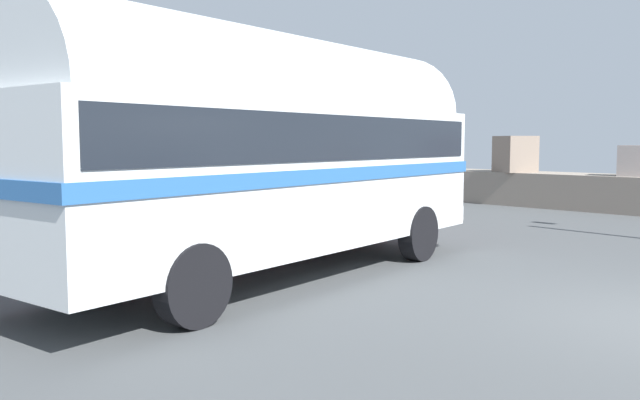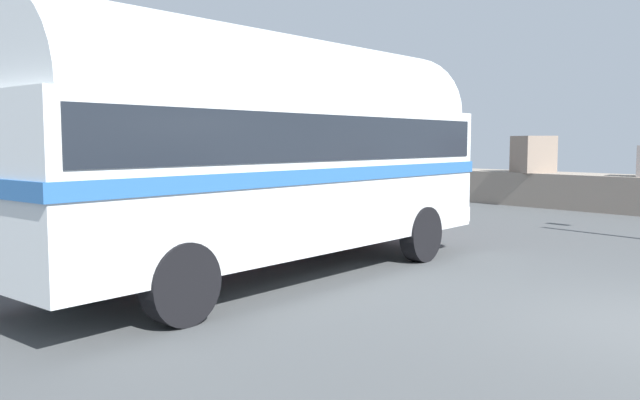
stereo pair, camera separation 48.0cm
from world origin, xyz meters
name	(u,v)px [view 2 (the right image)]	position (x,y,z in m)	size (l,w,h in m)	color
vintage_coach	(271,145)	(-5.38, -1.73, 2.05)	(3.79, 8.86, 3.70)	black
second_coach	(215,144)	(-9.73, 0.00, 2.05)	(2.62, 8.64, 3.70)	black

